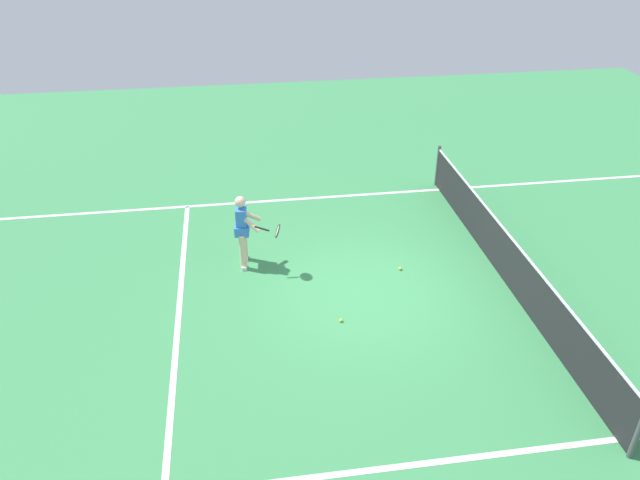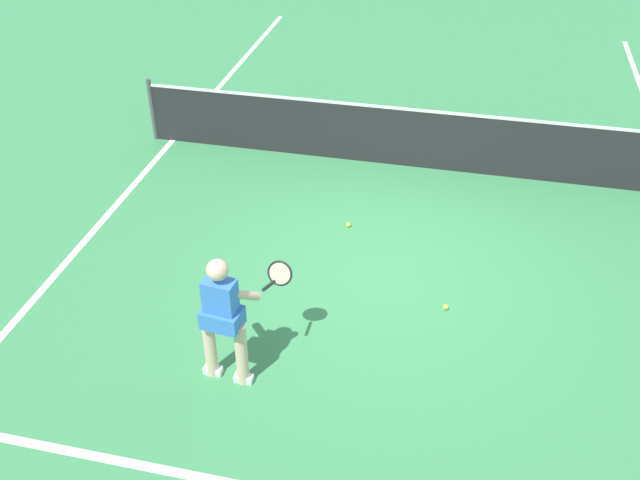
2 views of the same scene
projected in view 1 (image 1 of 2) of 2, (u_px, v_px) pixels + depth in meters
The scene contains 8 objects.
ground_plane at pixel (363, 291), 11.80m from camera, with size 27.96×27.96×0.00m, color #38844C.
service_line_marking at pixel (179, 307), 11.36m from camera, with size 8.13×0.10×0.01m, color white.
sideline_left_marking at pixel (329, 197), 15.25m from camera, with size 0.10×19.51×0.01m, color white.
sideline_right_marking at pixel (424, 464), 8.35m from camera, with size 0.10×19.51×0.01m, color white.
court_net at pixel (507, 258), 11.90m from camera, with size 8.81×0.08×1.08m.
tennis_player at pixel (244, 228), 12.21m from camera, with size 0.84×0.91×1.55m.
tennis_ball_near at pixel (400, 269), 12.43m from camera, with size 0.07×0.07×0.07m, color #D1E533.
tennis_ball_mid at pixel (341, 320), 10.99m from camera, with size 0.07×0.07×0.07m, color #D1E533.
Camera 1 is at (9.38, -2.22, 6.93)m, focal length 34.31 mm.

